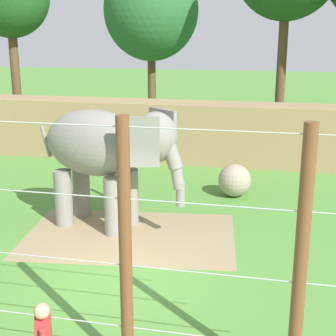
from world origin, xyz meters
The scene contains 7 objects.
ground_plane centered at (0.00, 0.00, 0.00)m, with size 120.00×120.00×0.00m, color #518938.
dirt_patch centered at (-0.36, 2.26, 0.00)m, with size 5.44×3.53×0.01m, color #937F5B.
embankment_wall centered at (0.00, 10.34, 1.20)m, with size 36.00×1.80×2.40m, color #997F56.
elephant centered at (-1.15, 2.79, 2.16)m, with size 4.34×2.26×3.27m.
enrichment_ball centered at (2.03, 6.10, 0.53)m, with size 1.06×1.06×1.06m, color gray.
cable_fence centered at (-0.04, -2.81, 2.04)m, with size 8.28×0.20×4.06m.
tree_far_right centered at (-3.62, 17.68, 6.24)m, with size 5.09×5.09×8.93m.
Camera 1 is at (3.17, -9.27, 5.17)m, focal length 52.83 mm.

